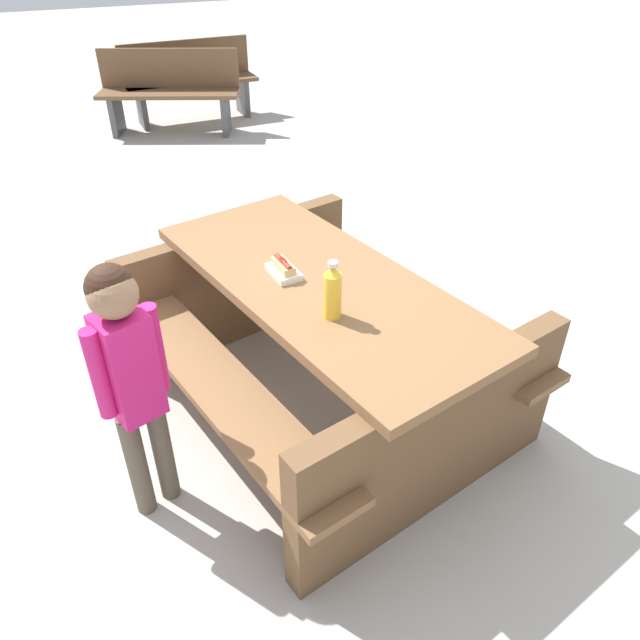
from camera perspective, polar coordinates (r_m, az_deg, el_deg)
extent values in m
plane|color=#B7B2A8|center=(3.19, 0.00, -7.78)|extent=(30.00, 30.00, 0.00)
cube|color=brown|center=(2.75, 0.00, 3.43)|extent=(1.93, 1.17, 0.05)
cube|color=brown|center=(2.69, -9.70, -5.68)|extent=(1.82, 0.70, 0.04)
cube|color=brown|center=(3.22, 8.07, 1.97)|extent=(1.82, 0.70, 0.04)
cube|color=brown|center=(3.51, -7.56, 3.50)|extent=(0.43, 1.38, 0.70)
cube|color=brown|center=(2.54, 10.69, -11.42)|extent=(0.43, 1.38, 0.70)
cylinder|color=yellow|center=(2.43, 1.19, 2.27)|extent=(0.07, 0.07, 0.20)
cone|color=yellow|center=(2.37, 1.22, 4.68)|extent=(0.07, 0.07, 0.04)
cylinder|color=silver|center=(2.36, 1.23, 5.29)|extent=(0.04, 0.04, 0.02)
cube|color=white|center=(2.77, -3.42, 4.50)|extent=(0.19, 0.13, 0.03)
cube|color=#D8B272|center=(2.75, -3.45, 5.10)|extent=(0.15, 0.07, 0.04)
cylinder|color=maroon|center=(2.74, -3.46, 5.42)|extent=(0.14, 0.04, 0.03)
ellipsoid|color=maroon|center=(2.73, -3.47, 5.64)|extent=(0.07, 0.03, 0.01)
cylinder|color=brown|center=(2.67, -14.52, -11.78)|extent=(0.08, 0.08, 0.53)
cylinder|color=brown|center=(2.64, -16.75, -12.89)|extent=(0.08, 0.08, 0.53)
cube|color=#D11E72|center=(2.34, -17.46, -4.13)|extent=(0.21, 0.22, 0.45)
cylinder|color=#D11E72|center=(2.36, -15.19, -2.62)|extent=(0.07, 0.07, 0.38)
cylinder|color=#D11E72|center=(2.30, -19.99, -4.81)|extent=(0.07, 0.07, 0.38)
sphere|color=#997051|center=(2.16, -18.87, 2.30)|extent=(0.18, 0.18, 0.18)
sphere|color=#331E14|center=(2.16, -19.13, 2.92)|extent=(0.17, 0.17, 0.17)
cube|color=brown|center=(7.18, -14.02, 19.91)|extent=(0.93, 1.54, 0.04)
cube|color=brown|center=(7.31, -13.99, 21.94)|extent=(0.60, 1.41, 0.40)
cube|color=#4C4C51|center=(7.39, -18.52, 17.77)|extent=(0.36, 0.19, 0.41)
cube|color=#4C4C51|center=(7.14, -8.81, 18.51)|extent=(0.36, 0.19, 0.41)
cube|color=brown|center=(7.62, -11.96, 20.97)|extent=(0.46, 1.52, 0.04)
cube|color=brown|center=(7.74, -12.54, 22.80)|extent=(0.10, 1.50, 0.40)
cube|color=#4C4C51|center=(7.56, -16.35, 18.49)|extent=(0.36, 0.08, 0.41)
cube|color=#4C4C51|center=(7.83, -7.27, 20.06)|extent=(0.36, 0.08, 0.41)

